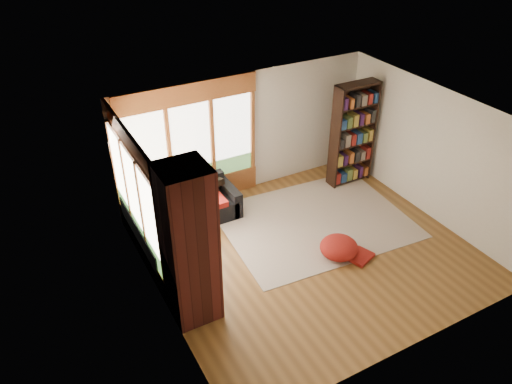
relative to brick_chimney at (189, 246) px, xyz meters
name	(u,v)px	position (x,y,z in m)	size (l,w,h in m)	color
floor	(310,251)	(2.40, 0.35, -1.30)	(5.50, 5.50, 0.00)	brown
ceiling	(319,120)	(2.40, 0.35, 1.30)	(5.50, 5.50, 0.00)	white
wall_back	(245,134)	(2.40, 2.85, 0.00)	(5.50, 0.04, 2.60)	silver
wall_front	(422,281)	(2.40, -2.15, 0.00)	(5.50, 0.04, 2.60)	silver
wall_left	(158,240)	(-0.35, 0.35, 0.00)	(0.04, 5.00, 2.60)	silver
wall_right	(434,154)	(5.15, 0.35, 0.00)	(0.04, 5.00, 2.60)	silver
windows_back	(191,145)	(1.20, 2.82, 0.05)	(2.82, 0.10, 1.90)	#955226
windows_left	(135,197)	(-0.32, 1.55, 0.05)	(0.10, 2.62, 1.90)	#955226
roller_blind	(119,154)	(-0.29, 2.38, 0.45)	(0.03, 0.72, 0.90)	#819762
brick_chimney	(189,246)	(0.00, 0.00, 0.00)	(0.70, 0.70, 2.60)	#471914
sectional_sofa	(174,220)	(0.45, 2.05, -1.00)	(2.20, 2.20, 0.80)	black
area_rug	(315,222)	(3.01, 1.06, -1.29)	(3.53, 2.70, 0.01)	silver
bookshelf	(353,135)	(4.54, 2.03, -0.16)	(0.97, 0.32, 2.27)	black
pouf	(339,247)	(2.78, 0.01, -1.10)	(0.68, 0.68, 0.37)	maroon
dog_tan	(179,196)	(0.59, 2.01, -0.48)	(1.09, 0.72, 0.57)	olive
dog_brindle	(177,224)	(0.27, 1.30, -0.55)	(0.59, 0.85, 0.43)	black
throw_pillows	(175,198)	(0.53, 2.10, -0.56)	(1.98, 1.68, 0.45)	black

